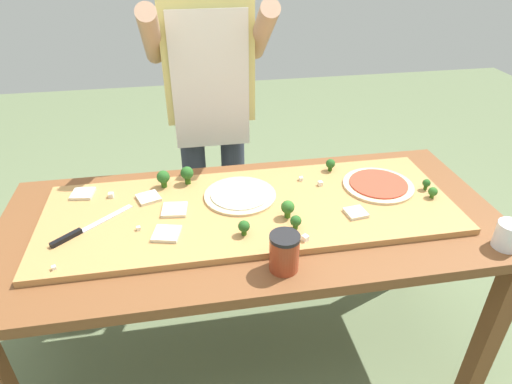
% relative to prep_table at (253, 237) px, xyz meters
% --- Properties ---
extents(ground_plane, '(8.00, 8.00, 0.00)m').
position_rel_prep_table_xyz_m(ground_plane, '(0.00, 0.00, -0.67)').
color(ground_plane, '#60704C').
extents(prep_table, '(1.83, 0.81, 0.77)m').
position_rel_prep_table_xyz_m(prep_table, '(0.00, 0.00, 0.00)').
color(prep_table, brown).
rests_on(prep_table, ground).
extents(cutting_board, '(1.51, 0.55, 0.02)m').
position_rel_prep_table_xyz_m(cutting_board, '(0.00, 0.03, 0.11)').
color(cutting_board, '#B27F47').
rests_on(cutting_board, prep_table).
extents(chefs_knife, '(0.25, 0.22, 0.02)m').
position_rel_prep_table_xyz_m(chefs_knife, '(-0.59, -0.03, 0.12)').
color(chefs_knife, '#B7BABF').
rests_on(chefs_knife, cutting_board).
extents(pizza_whole_tomato_red, '(0.28, 0.28, 0.02)m').
position_rel_prep_table_xyz_m(pizza_whole_tomato_red, '(0.52, 0.08, 0.13)').
color(pizza_whole_tomato_red, beige).
rests_on(pizza_whole_tomato_red, cutting_board).
extents(pizza_whole_white_garlic, '(0.28, 0.28, 0.02)m').
position_rel_prep_table_xyz_m(pizza_whole_white_garlic, '(-0.03, 0.10, 0.13)').
color(pizza_whole_white_garlic, beige).
rests_on(pizza_whole_white_garlic, cutting_board).
extents(pizza_slice_near_left, '(0.10, 0.10, 0.01)m').
position_rel_prep_table_xyz_m(pizza_slice_near_left, '(-0.28, 0.05, 0.13)').
color(pizza_slice_near_left, beige).
rests_on(pizza_slice_near_left, cutting_board).
extents(pizza_slice_far_left, '(0.11, 0.11, 0.01)m').
position_rel_prep_table_xyz_m(pizza_slice_far_left, '(-0.31, -0.09, 0.13)').
color(pizza_slice_far_left, beige).
rests_on(pizza_slice_far_left, cutting_board).
extents(pizza_slice_far_right, '(0.09, 0.09, 0.01)m').
position_rel_prep_table_xyz_m(pizza_slice_far_right, '(-0.63, 0.22, 0.13)').
color(pizza_slice_far_right, beige).
rests_on(pizza_slice_far_right, cutting_board).
extents(pizza_slice_center, '(0.08, 0.08, 0.01)m').
position_rel_prep_table_xyz_m(pizza_slice_center, '(0.36, -0.08, 0.13)').
color(pizza_slice_center, beige).
rests_on(pizza_slice_center, cutting_board).
extents(pizza_slice_near_right, '(0.10, 0.10, 0.01)m').
position_rel_prep_table_xyz_m(pizza_slice_near_right, '(-0.38, 0.15, 0.13)').
color(pizza_slice_near_right, beige).
rests_on(pizza_slice_near_right, cutting_board).
extents(broccoli_floret_center_left, '(0.05, 0.05, 0.07)m').
position_rel_prep_table_xyz_m(broccoli_floret_center_left, '(-0.32, 0.23, 0.16)').
color(broccoli_floret_center_left, '#2C5915').
rests_on(broccoli_floret_center_left, cutting_board).
extents(broccoli_floret_front_mid, '(0.04, 0.04, 0.05)m').
position_rel_prep_table_xyz_m(broccoli_floret_front_mid, '(-0.05, -0.14, 0.15)').
color(broccoli_floret_front_mid, '#2C5915').
rests_on(broccoli_floret_front_mid, cutting_board).
extents(broccoli_floret_front_right, '(0.05, 0.05, 0.07)m').
position_rel_prep_table_xyz_m(broccoli_floret_front_right, '(0.12, -0.06, 0.16)').
color(broccoli_floret_front_right, '#366618').
rests_on(broccoli_floret_front_right, cutting_board).
extents(broccoli_floret_front_left, '(0.03, 0.03, 0.05)m').
position_rel_prep_table_xyz_m(broccoli_floret_front_left, '(0.70, 0.03, 0.15)').
color(broccoli_floret_front_left, '#2C5915').
rests_on(broccoli_floret_front_left, cutting_board).
extents(broccoli_floret_back_left, '(0.04, 0.04, 0.05)m').
position_rel_prep_table_xyz_m(broccoli_floret_back_left, '(0.37, 0.24, 0.15)').
color(broccoli_floret_back_left, '#2C5915').
rests_on(broccoli_floret_back_left, cutting_board).
extents(broccoli_floret_back_right, '(0.05, 0.05, 0.07)m').
position_rel_prep_table_xyz_m(broccoli_floret_back_right, '(-0.22, 0.24, 0.16)').
color(broccoli_floret_back_right, '#2C5915').
rests_on(broccoli_floret_back_right, cutting_board).
extents(broccoli_floret_back_mid, '(0.04, 0.04, 0.04)m').
position_rel_prep_table_xyz_m(broccoli_floret_back_mid, '(0.69, -0.03, 0.14)').
color(broccoli_floret_back_mid, '#366618').
rests_on(broccoli_floret_back_mid, cutting_board).
extents(broccoli_floret_center_right, '(0.04, 0.04, 0.05)m').
position_rel_prep_table_xyz_m(broccoli_floret_center_right, '(0.13, -0.13, 0.15)').
color(broccoli_floret_center_right, '#2C5915').
rests_on(broccoli_floret_center_right, cutting_board).
extents(cheese_crumble_a, '(0.02, 0.02, 0.02)m').
position_rel_prep_table_xyz_m(cheese_crumble_a, '(0.23, 0.18, 0.13)').
color(cheese_crumble_a, white).
rests_on(cheese_crumble_a, cutting_board).
extents(cheese_crumble_b, '(0.02, 0.02, 0.02)m').
position_rel_prep_table_xyz_m(cheese_crumble_b, '(-0.52, 0.18, 0.13)').
color(cheese_crumble_b, white).
rests_on(cheese_crumble_b, cutting_board).
extents(cheese_crumble_c, '(0.02, 0.02, 0.02)m').
position_rel_prep_table_xyz_m(cheese_crumble_c, '(0.30, 0.13, 0.13)').
color(cheese_crumble_c, white).
rests_on(cheese_crumble_c, cutting_board).
extents(cheese_crumble_d, '(0.02, 0.02, 0.01)m').
position_rel_prep_table_xyz_m(cheese_crumble_d, '(-0.64, -0.21, 0.13)').
color(cheese_crumble_d, white).
rests_on(cheese_crumble_d, cutting_board).
extents(cheese_crumble_e, '(0.03, 0.03, 0.02)m').
position_rel_prep_table_xyz_m(cheese_crumble_e, '(0.14, -0.20, 0.13)').
color(cheese_crumble_e, white).
rests_on(cheese_crumble_e, cutting_board).
extents(cheese_crumble_f, '(0.02, 0.02, 0.01)m').
position_rel_prep_table_xyz_m(cheese_crumble_f, '(-0.40, -0.05, 0.13)').
color(cheese_crumble_f, silver).
rests_on(cheese_crumble_f, cutting_board).
extents(flour_cup, '(0.09, 0.09, 0.09)m').
position_rel_prep_table_xyz_m(flour_cup, '(0.80, -0.32, 0.14)').
color(flour_cup, white).
rests_on(flour_cup, prep_table).
extents(sauce_jar, '(0.09, 0.09, 0.13)m').
position_rel_prep_table_xyz_m(sauce_jar, '(0.05, -0.30, 0.16)').
color(sauce_jar, '#99381E').
rests_on(sauce_jar, prep_table).
extents(cook_center, '(0.54, 0.39, 1.67)m').
position_rel_prep_table_xyz_m(cook_center, '(-0.09, 0.68, 0.32)').
color(cook_center, '#333847').
rests_on(cook_center, ground).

